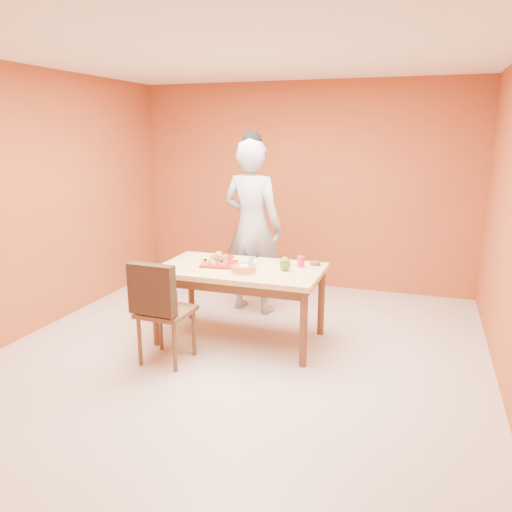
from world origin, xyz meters
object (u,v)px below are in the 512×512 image
(dining_chair, at_px, (165,309))
(red_dinner_plate, at_px, (222,257))
(egg_ornament, at_px, (285,264))
(pastry_platter, at_px, (219,264))
(checker_tin, at_px, (315,263))
(sponge_cake, at_px, (244,269))
(magenta_glass, at_px, (301,262))
(person, at_px, (252,227))
(dining_table, at_px, (240,276))

(dining_chair, height_order, red_dinner_plate, dining_chair)
(dining_chair, bearing_deg, egg_ornament, 39.73)
(pastry_platter, distance_m, checker_tin, 0.96)
(dining_chair, height_order, sponge_cake, dining_chair)
(pastry_platter, distance_m, magenta_glass, 0.81)
(person, height_order, red_dinner_plate, person)
(red_dinner_plate, bearing_deg, checker_tin, 1.34)
(dining_table, xyz_separation_m, pastry_platter, (-0.23, 0.02, 0.10))
(person, relative_size, egg_ornament, 14.68)
(dining_chair, distance_m, checker_tin, 1.55)
(dining_table, height_order, sponge_cake, sponge_cake)
(dining_table, distance_m, magenta_glass, 0.61)
(dining_table, distance_m, pastry_platter, 0.25)
(egg_ornament, bearing_deg, checker_tin, 67.42)
(person, xyz_separation_m, red_dinner_plate, (-0.14, -0.57, -0.23))
(checker_tin, bearing_deg, pastry_platter, -161.42)
(dining_table, bearing_deg, pastry_platter, 176.09)
(red_dinner_plate, bearing_deg, dining_chair, -98.64)
(red_dinner_plate, distance_m, sponge_cake, 0.63)
(dining_chair, bearing_deg, magenta_glass, 42.92)
(person, relative_size, magenta_glass, 18.48)
(dining_chair, relative_size, sponge_cake, 4.17)
(sponge_cake, bearing_deg, dining_table, 119.55)
(sponge_cake, distance_m, egg_ornament, 0.40)
(red_dinner_plate, bearing_deg, dining_table, -43.17)
(egg_ornament, bearing_deg, sponge_cake, -137.38)
(person, distance_m, red_dinner_plate, 0.63)
(dining_chair, xyz_separation_m, pastry_platter, (0.24, 0.71, 0.27))
(dining_table, bearing_deg, checker_tin, 25.35)
(dining_chair, height_order, egg_ornament, dining_chair)
(person, distance_m, magenta_glass, 1.01)
(red_dinner_plate, bearing_deg, egg_ornament, -20.12)
(dining_chair, bearing_deg, dining_table, 57.87)
(dining_chair, xyz_separation_m, magenta_glass, (1.03, 0.89, 0.31))
(dining_table, height_order, dining_chair, dining_chair)
(pastry_platter, bearing_deg, egg_ornament, 0.18)
(person, xyz_separation_m, checker_tin, (0.86, -0.55, -0.22))
(dining_chair, height_order, magenta_glass, dining_chair)
(sponge_cake, bearing_deg, person, 104.79)
(dining_chair, relative_size, egg_ornament, 7.15)
(dining_chair, bearing_deg, checker_tin, 43.46)
(pastry_platter, xyz_separation_m, magenta_glass, (0.79, 0.18, 0.04))
(pastry_platter, bearing_deg, dining_table, -3.91)
(red_dinner_plate, height_order, egg_ornament, egg_ornament)
(dining_table, relative_size, egg_ornament, 11.81)
(dining_chair, height_order, pastry_platter, dining_chair)
(egg_ornament, distance_m, magenta_glass, 0.21)
(magenta_glass, xyz_separation_m, checker_tin, (0.12, 0.12, -0.04))
(egg_ornament, bearing_deg, red_dinner_plate, 174.57)
(red_dinner_plate, height_order, sponge_cake, sponge_cake)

